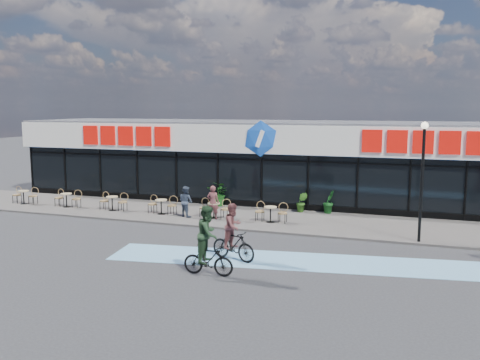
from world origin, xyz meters
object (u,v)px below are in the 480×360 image
(patron_left, at_px, (213,202))
(cyclist_a, at_px, (233,237))
(potted_plant_left, at_px, (219,194))
(patron_right, at_px, (186,201))
(lamp_post, at_px, (422,171))
(potted_plant_mid, at_px, (302,202))
(bistro_set_0, at_px, (25,195))
(potted_plant_right, at_px, (329,202))

(patron_left, height_order, cyclist_a, cyclist_a)
(potted_plant_left, bearing_deg, patron_right, -100.20)
(lamp_post, height_order, potted_plant_mid, lamp_post)
(potted_plant_mid, bearing_deg, patron_right, -150.69)
(bistro_set_0, xyz_separation_m, potted_plant_mid, (15.09, 2.68, 0.06))
(potted_plant_mid, bearing_deg, potted_plant_left, 177.85)
(bistro_set_0, relative_size, potted_plant_mid, 1.50)
(potted_plant_left, bearing_deg, patron_left, -74.01)
(bistro_set_0, height_order, potted_plant_mid, potted_plant_mid)
(patron_left, relative_size, cyclist_a, 0.78)
(cyclist_a, bearing_deg, bistro_set_0, 157.64)
(potted_plant_mid, xyz_separation_m, patron_left, (-3.72, -2.92, 0.29))
(lamp_post, bearing_deg, potted_plant_mid, 143.56)
(patron_left, bearing_deg, cyclist_a, 113.58)
(potted_plant_left, relative_size, patron_left, 0.83)
(potted_plant_mid, bearing_deg, lamp_post, -36.44)
(potted_plant_mid, height_order, patron_right, patron_right)
(lamp_post, height_order, cyclist_a, lamp_post)
(potted_plant_left, height_order, cyclist_a, cyclist_a)
(lamp_post, relative_size, potted_plant_left, 3.57)
(patron_right, bearing_deg, patron_left, -156.60)
(potted_plant_left, bearing_deg, potted_plant_right, -0.02)
(potted_plant_right, bearing_deg, potted_plant_mid, -172.73)
(potted_plant_right, relative_size, cyclist_a, 0.55)
(potted_plant_right, height_order, cyclist_a, cyclist_a)
(potted_plant_left, distance_m, patron_left, 3.22)
(potted_plant_right, bearing_deg, patron_left, -148.59)
(patron_left, bearing_deg, bistro_set_0, -5.73)
(potted_plant_mid, xyz_separation_m, patron_right, (-5.16, -2.90, 0.24))
(lamp_post, xyz_separation_m, patron_right, (-10.80, 1.26, -2.10))
(patron_left, bearing_deg, potted_plant_left, -78.49)
(bistro_set_0, xyz_separation_m, potted_plant_right, (16.43, 2.85, 0.12))
(patron_right, bearing_deg, bistro_set_0, 23.09)
(bistro_set_0, xyz_separation_m, cyclist_a, (14.39, -5.92, 0.30))
(potted_plant_mid, distance_m, patron_right, 5.92)
(potted_plant_right, relative_size, patron_right, 0.76)
(lamp_post, height_order, potted_plant_left, lamp_post)
(patron_left, bearing_deg, potted_plant_mid, -146.35)
(bistro_set_0, xyz_separation_m, patron_left, (11.37, -0.25, 0.35))
(potted_plant_left, distance_m, cyclist_a, 9.60)
(lamp_post, bearing_deg, cyclist_a, -144.99)
(potted_plant_right, bearing_deg, lamp_post, -45.26)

